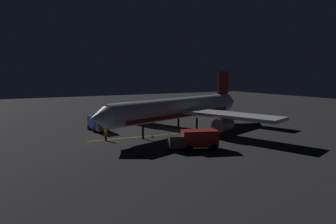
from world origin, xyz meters
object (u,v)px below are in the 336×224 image
at_px(baggage_truck, 98,124).
at_px(traffic_cone_under_wing, 103,131).
at_px(catering_truck, 195,140).
at_px(traffic_cone_near_right, 152,136).
at_px(airliner, 181,109).
at_px(ground_crew_worker, 106,135).
at_px(traffic_cone_near_left, 143,125).

relative_size(baggage_truck, traffic_cone_under_wing, 10.10).
xyz_separation_m(catering_truck, traffic_cone_near_right, (9.56, 1.68, -1.06)).
xyz_separation_m(airliner, baggage_truck, (6.81, 12.59, -2.58)).
relative_size(airliner, traffic_cone_under_wing, 63.86).
distance_m(ground_crew_worker, traffic_cone_near_left, 12.82).
relative_size(traffic_cone_near_right, traffic_cone_under_wing, 1.00).
bearing_deg(baggage_truck, catering_truck, -157.82).
bearing_deg(traffic_cone_near_right, airliner, -69.94).
relative_size(baggage_truck, catering_truck, 0.83).
relative_size(ground_crew_worker, traffic_cone_near_left, 3.16).
bearing_deg(traffic_cone_near_right, ground_crew_worker, 81.49).
distance_m(baggage_truck, traffic_cone_near_right, 11.03).
distance_m(baggage_truck, traffic_cone_under_wing, 2.10).
bearing_deg(catering_truck, traffic_cone_near_left, -2.70).
relative_size(catering_truck, traffic_cone_near_right, 12.21).
bearing_deg(catering_truck, baggage_truck, 22.18).
height_order(traffic_cone_near_right, traffic_cone_under_wing, same).
height_order(baggage_truck, traffic_cone_near_right, baggage_truck).
height_order(ground_crew_worker, traffic_cone_near_left, ground_crew_worker).
bearing_deg(catering_truck, traffic_cone_near_right, 9.99).
height_order(baggage_truck, catering_truck, baggage_truck).
xyz_separation_m(traffic_cone_near_left, traffic_cone_near_right, (-9.47, 2.58, 0.00)).
bearing_deg(airliner, traffic_cone_near_left, 29.78).
bearing_deg(traffic_cone_near_right, traffic_cone_under_wing, 37.40).
bearing_deg(ground_crew_worker, baggage_truck, -7.66).
distance_m(catering_truck, traffic_cone_near_left, 19.08).
distance_m(traffic_cone_near_left, traffic_cone_near_right, 9.82).
height_order(ground_crew_worker, traffic_cone_near_right, ground_crew_worker).
bearing_deg(baggage_truck, airliner, -118.39).
bearing_deg(ground_crew_worker, traffic_cone_under_wing, -12.37).
xyz_separation_m(catering_truck, ground_crew_worker, (10.62, 8.75, -0.42)).
height_order(airliner, traffic_cone_near_right, airliner).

